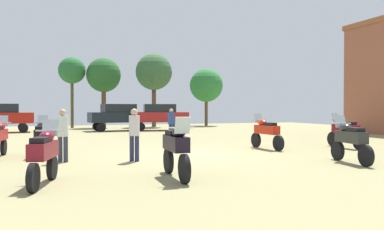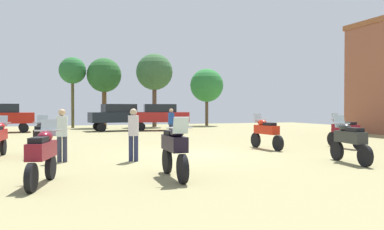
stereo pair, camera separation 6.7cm
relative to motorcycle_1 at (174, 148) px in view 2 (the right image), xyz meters
name	(u,v)px [view 2 (the right image)]	position (x,y,z in m)	size (l,w,h in m)	color
ground_plane	(189,155)	(1.97, 4.53, -0.75)	(44.00, 52.00, 0.02)	#8E875B
motorcycle_1	(174,148)	(0.00, 0.00, 0.00)	(0.62, 2.15, 1.51)	black
motorcycle_3	(41,137)	(-3.18, 5.64, -0.03)	(0.62, 2.06, 1.44)	black
motorcycle_4	(350,140)	(5.86, 0.66, -0.02)	(0.66, 2.10, 1.47)	black
motorcycle_7	(345,131)	(8.96, 4.44, -0.01)	(0.62, 2.26, 1.48)	black
motorcycle_9	(266,132)	(5.58, 5.22, -0.02)	(0.62, 2.27, 1.46)	black
motorcycle_11	(42,154)	(-3.01, 0.16, -0.03)	(0.76, 2.02, 1.44)	black
car_2	(0,116)	(-6.19, 20.89, 0.43)	(4.45, 2.19, 2.00)	black
car_3	(160,115)	(4.93, 19.89, 0.43)	(4.53, 2.45, 2.00)	black
car_4	(119,115)	(1.90, 20.37, 0.43)	(4.47, 2.24, 2.00)	black
person_1	(133,131)	(-0.35, 3.33, 0.25)	(0.46, 0.46, 1.69)	#262B50
person_2	(62,131)	(-2.51, 3.87, 0.24)	(0.42, 0.42, 1.68)	#303246
person_3	(171,121)	(3.28, 11.29, 0.24)	(0.47, 0.47, 1.67)	#2E2E41
tree_1	(207,86)	(11.30, 26.14, 3.15)	(3.22, 3.22, 5.51)	brown
tree_2	(104,76)	(1.47, 25.67, 3.78)	(2.98, 2.98, 6.06)	brown
tree_3	(72,71)	(-1.16, 26.00, 4.13)	(2.28, 2.28, 6.07)	#4E4A26
tree_4	(154,72)	(5.95, 25.60, 4.21)	(3.31, 3.31, 6.65)	brown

